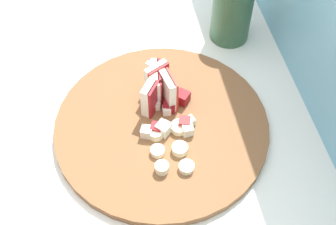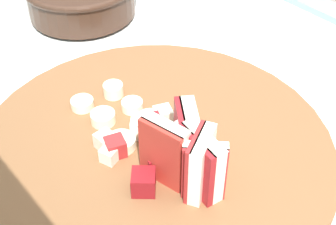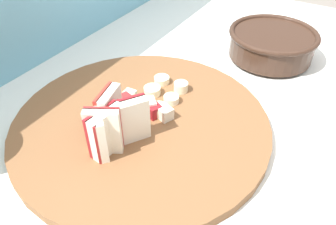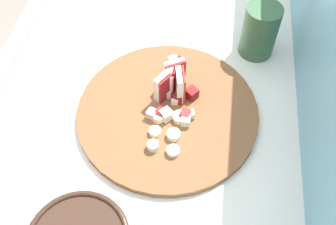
# 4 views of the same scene
# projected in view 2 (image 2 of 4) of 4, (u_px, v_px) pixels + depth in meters

# --- Properties ---
(cutting_board) EXTENTS (0.36, 0.36, 0.01)m
(cutting_board) POSITION_uv_depth(u_px,v_px,m) (154.00, 149.00, 0.49)
(cutting_board) COLOR brown
(cutting_board) RESTS_ON tiled_countertop
(apple_wedge_fan) EXTENTS (0.08, 0.06, 0.07)m
(apple_wedge_fan) POSITION_uv_depth(u_px,v_px,m) (189.00, 156.00, 0.43)
(apple_wedge_fan) COLOR #A32323
(apple_wedge_fan) RESTS_ON cutting_board
(apple_dice_pile) EXTENTS (0.09, 0.10, 0.02)m
(apple_dice_pile) POSITION_uv_depth(u_px,v_px,m) (144.00, 146.00, 0.47)
(apple_dice_pile) COLOR white
(apple_dice_pile) RESTS_ON cutting_board
(banana_slice_rows) EXTENTS (0.10, 0.07, 0.01)m
(banana_slice_rows) POSITION_uv_depth(u_px,v_px,m) (118.00, 115.00, 0.51)
(banana_slice_rows) COLOR beige
(banana_slice_rows) RESTS_ON cutting_board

